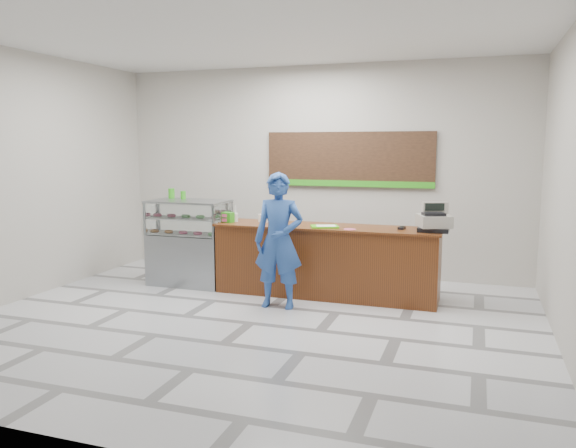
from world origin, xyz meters
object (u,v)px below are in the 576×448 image
(sales_counter, at_px, (326,261))
(serving_tray, at_px, (325,226))
(cash_register, at_px, (434,221))
(customer, at_px, (279,241))
(display_case, at_px, (189,242))

(sales_counter, bearing_deg, serving_tray, -85.53)
(sales_counter, height_order, cash_register, cash_register)
(serving_tray, distance_m, customer, 0.79)
(serving_tray, bearing_deg, customer, -148.55)
(sales_counter, xyz_separation_m, customer, (-0.46, -0.76, 0.40))
(sales_counter, relative_size, display_case, 2.45)
(cash_register, bearing_deg, customer, -179.57)
(sales_counter, height_order, serving_tray, serving_tray)
(display_case, relative_size, cash_register, 2.48)
(display_case, distance_m, customer, 1.93)
(display_case, bearing_deg, customer, -23.18)
(sales_counter, xyz_separation_m, serving_tray, (0.01, -0.13, 0.52))
(cash_register, xyz_separation_m, serving_tray, (-1.49, -0.11, -0.13))
(sales_counter, distance_m, cash_register, 1.64)
(display_case, bearing_deg, cash_register, -0.24)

